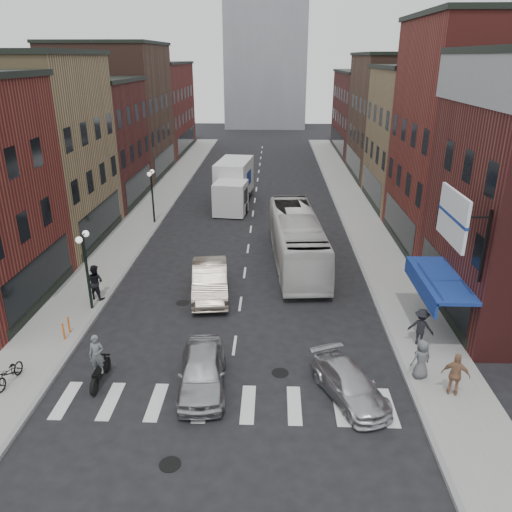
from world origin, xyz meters
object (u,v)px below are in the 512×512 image
at_px(curb_car, 350,384).
at_px(box_truck, 233,185).
at_px(streetlamp_near, 85,257).
at_px(streetlamp_far, 152,187).
at_px(ped_right_b, 456,375).
at_px(ped_left_solo, 95,282).
at_px(ped_right_a, 421,327).
at_px(bike_rack, 66,328).
at_px(sedan_left_far, 210,280).
at_px(ped_right_c, 421,359).
at_px(transit_bus, 297,239).
at_px(motorcycle_rider, 98,361).
at_px(parked_bicycle, 10,373).
at_px(sedan_left_near, 202,371).
at_px(billboard_sign, 455,219).

bearing_deg(curb_car, box_truck, 80.98).
relative_size(streetlamp_near, streetlamp_far, 1.00).
bearing_deg(ped_right_b, ped_left_solo, -5.65).
relative_size(ped_right_a, ped_right_b, 0.98).
height_order(bike_rack, ped_left_solo, ped_left_solo).
bearing_deg(sedan_left_far, ped_right_b, -46.55).
bearing_deg(streetlamp_far, streetlamp_near, -90.00).
bearing_deg(box_truck, ped_right_c, -62.71).
relative_size(streetlamp_near, transit_bus, 0.37).
bearing_deg(transit_bus, motorcycle_rider, -127.20).
distance_m(curb_car, ped_left_solo, 14.25).
relative_size(parked_bicycle, ped_right_b, 0.97).
distance_m(streetlamp_far, motorcycle_rider, 20.16).
bearing_deg(sedan_left_near, motorcycle_rider, 173.60).
height_order(streetlamp_far, ped_right_c, streetlamp_far).
xyz_separation_m(billboard_sign, streetlamp_near, (-15.99, 3.50, -3.22)).
bearing_deg(sedan_left_near, ped_left_solo, 127.49).
xyz_separation_m(billboard_sign, parked_bicycle, (-17.00, -2.72, -5.54)).
xyz_separation_m(streetlamp_near, sedan_left_far, (5.73, 2.00, -2.05)).
distance_m(billboard_sign, ped_left_solo, 17.48).
relative_size(bike_rack, sedan_left_far, 0.15).
xyz_separation_m(billboard_sign, ped_right_c, (-1.11, -1.77, -5.16)).
distance_m(billboard_sign, bike_rack, 17.14).
relative_size(billboard_sign, ped_right_b, 2.14).
bearing_deg(transit_bus, ped_right_c, -74.06).
xyz_separation_m(billboard_sign, streetlamp_far, (-15.99, 17.50, -3.22)).
bearing_deg(ped_right_a, curb_car, 69.30).
relative_size(billboard_sign, streetlamp_near, 0.90).
bearing_deg(ped_left_solo, sedan_left_far, -154.72).
xyz_separation_m(sedan_left_near, ped_left_solo, (-6.51, 7.12, 0.34)).
xyz_separation_m(bike_rack, ped_right_c, (15.07, -2.57, 0.42)).
xyz_separation_m(streetlamp_far, ped_left_solo, (-0.11, -12.91, -1.83)).
bearing_deg(curb_car, sedan_left_far, 103.61).
bearing_deg(bike_rack, streetlamp_far, 89.31).
distance_m(curb_car, ped_right_a, 5.11).
relative_size(curb_car, ped_right_a, 2.38).
relative_size(streetlamp_far, bike_rack, 5.14).
bearing_deg(parked_bicycle, box_truck, 81.35).
bearing_deg(sedan_left_far, ped_right_c, -45.54).
bearing_deg(curb_car, ped_left_solo, 125.19).
height_order(billboard_sign, transit_bus, billboard_sign).
distance_m(ped_right_b, ped_right_c, 1.43).
xyz_separation_m(box_truck, ped_right_b, (10.20, -25.73, -0.79)).
bearing_deg(ped_right_a, sedan_left_near, 43.00).
height_order(billboard_sign, ped_left_solo, billboard_sign).
xyz_separation_m(box_truck, transit_bus, (4.86, -12.79, -0.25)).
bearing_deg(sedan_left_near, transit_bus, 67.14).
relative_size(bike_rack, transit_bus, 0.07).
distance_m(streetlamp_near, curb_car, 13.79).
xyz_separation_m(curb_car, ped_right_a, (3.55, 3.65, 0.41)).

